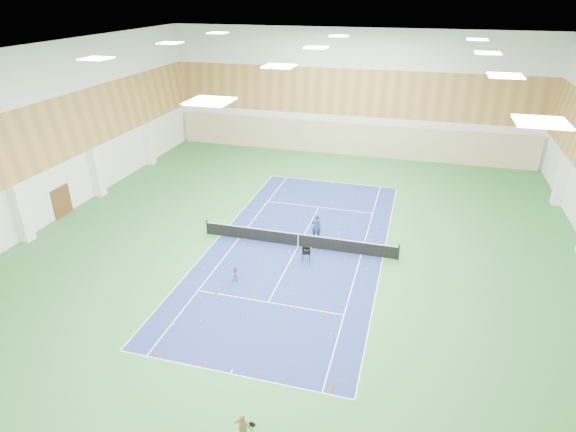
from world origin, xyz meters
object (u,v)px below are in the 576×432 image
(tennis_net, at_px, (298,239))
(ball_cart, at_px, (306,255))
(child_court, at_px, (235,274))
(coach, at_px, (316,226))
(child_apron, at_px, (242,428))

(tennis_net, xyz_separation_m, ball_cart, (0.95, -1.70, -0.10))
(child_court, relative_size, ball_cart, 1.09)
(coach, relative_size, ball_cart, 2.04)
(tennis_net, bearing_deg, child_court, -116.39)
(ball_cart, bearing_deg, coach, 74.53)
(coach, bearing_deg, child_apron, 72.80)
(child_apron, bearing_deg, ball_cart, 100.38)
(child_court, distance_m, ball_cart, 4.66)
(child_court, xyz_separation_m, ball_cart, (3.38, 3.21, -0.04))
(coach, bearing_deg, child_court, 42.16)
(child_court, bearing_deg, child_apron, -67.62)
(child_apron, bearing_deg, child_court, 119.59)
(tennis_net, bearing_deg, coach, 58.43)
(child_court, relative_size, child_apron, 0.76)
(child_court, height_order, ball_cart, child_court)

